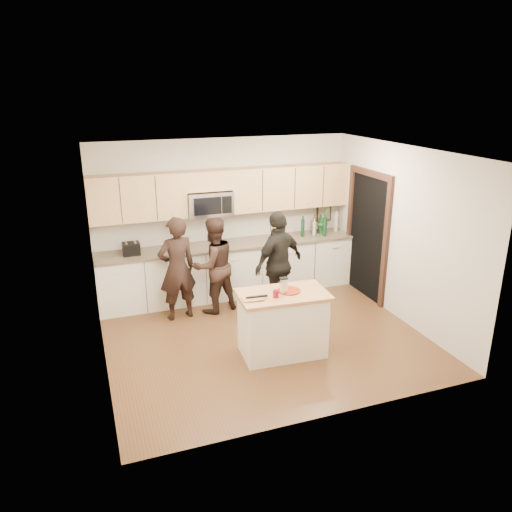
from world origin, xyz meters
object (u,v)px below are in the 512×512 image
object	(u,v)px
island	(282,323)
toaster	(131,249)
woman_right	(279,264)
woman_left	(177,269)
woman_center	(213,265)

from	to	relation	value
island	toaster	size ratio (longest dim) A/B	4.63
toaster	woman_right	xyz separation A→B (m)	(2.16, -0.98, -0.19)
woman_left	island	bearing A→B (deg)	115.16
woman_center	island	bearing A→B (deg)	90.55
toaster	woman_center	bearing A→B (deg)	-24.05
woman_right	woman_center	bearing A→B (deg)	-49.58
island	woman_right	distance (m)	1.36
woman_left	woman_right	xyz separation A→B (m)	(1.55, -0.37, 0.02)
island	woman_center	bearing A→B (deg)	110.76
woman_right	island	bearing A→B (deg)	45.32
toaster	woman_center	distance (m)	1.35
woman_center	woman_right	distance (m)	1.05
woman_center	toaster	bearing A→B (deg)	-40.56
woman_left	woman_right	world-z (taller)	woman_right
island	woman_right	world-z (taller)	woman_right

